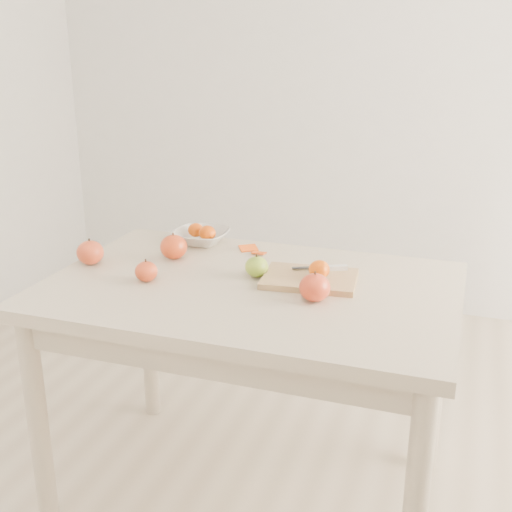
% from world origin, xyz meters
% --- Properties ---
extents(ground, '(3.50, 3.50, 0.00)m').
position_xyz_m(ground, '(0.00, 0.00, 0.00)').
color(ground, '#C6B293').
rests_on(ground, ground).
extents(table, '(1.20, 0.80, 0.75)m').
position_xyz_m(table, '(0.00, 0.00, 0.65)').
color(table, beige).
rests_on(table, ground).
extents(cutting_board, '(0.29, 0.23, 0.02)m').
position_xyz_m(cutting_board, '(0.16, 0.07, 0.76)').
color(cutting_board, '#AD7E56').
rests_on(cutting_board, table).
extents(board_tangerine, '(0.06, 0.06, 0.05)m').
position_xyz_m(board_tangerine, '(0.19, 0.06, 0.80)').
color(board_tangerine, orange).
rests_on(board_tangerine, cutting_board).
extents(fruit_bowl, '(0.19, 0.19, 0.05)m').
position_xyz_m(fruit_bowl, '(-0.29, 0.31, 0.77)').
color(fruit_bowl, silver).
rests_on(fruit_bowl, table).
extents(bowl_tangerine_near, '(0.06, 0.06, 0.05)m').
position_xyz_m(bowl_tangerine_near, '(-0.32, 0.32, 0.79)').
color(bowl_tangerine_near, '#CD4107').
rests_on(bowl_tangerine_near, fruit_bowl).
extents(bowl_tangerine_far, '(0.06, 0.06, 0.05)m').
position_xyz_m(bowl_tangerine_far, '(-0.26, 0.30, 0.79)').
color(bowl_tangerine_far, '#E54208').
rests_on(bowl_tangerine_far, fruit_bowl).
extents(orange_peel_a, '(0.07, 0.07, 0.01)m').
position_xyz_m(orange_peel_a, '(-0.11, 0.30, 0.75)').
color(orange_peel_a, '#E75110').
rests_on(orange_peel_a, table).
extents(orange_peel_b, '(0.05, 0.04, 0.01)m').
position_xyz_m(orange_peel_b, '(-0.06, 0.27, 0.75)').
color(orange_peel_b, '#DF4D0F').
rests_on(orange_peel_b, table).
extents(paring_knife, '(0.16, 0.08, 0.01)m').
position_xyz_m(paring_knife, '(0.21, 0.14, 0.78)').
color(paring_knife, silver).
rests_on(paring_knife, cutting_board).
extents(apple_green, '(0.07, 0.07, 0.06)m').
position_xyz_m(apple_green, '(-0.00, 0.06, 0.78)').
color(apple_green, '#60911E').
rests_on(apple_green, table).
extents(apple_red_d, '(0.09, 0.09, 0.08)m').
position_xyz_m(apple_red_d, '(-0.54, -0.00, 0.79)').
color(apple_red_d, '#A41515').
rests_on(apple_red_d, table).
extents(apple_red_a, '(0.09, 0.09, 0.08)m').
position_xyz_m(apple_red_a, '(-0.31, 0.13, 0.79)').
color(apple_red_a, '#990706').
rests_on(apple_red_a, table).
extents(apple_red_b, '(0.07, 0.07, 0.06)m').
position_xyz_m(apple_red_b, '(-0.30, -0.08, 0.78)').
color(apple_red_b, '#A11E1A').
rests_on(apple_red_b, table).
extents(apple_red_e, '(0.09, 0.09, 0.08)m').
position_xyz_m(apple_red_e, '(0.21, -0.06, 0.79)').
color(apple_red_e, '#A5291E').
rests_on(apple_red_e, table).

